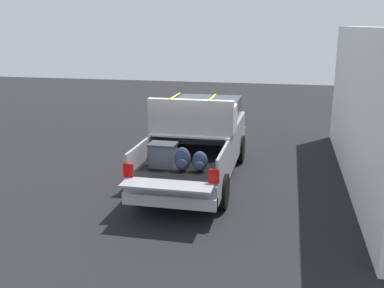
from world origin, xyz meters
The scene contains 3 objects.
ground_plane centered at (0.00, 0.00, 0.00)m, with size 40.00×40.00×0.00m, color black.
pickup_truck centered at (0.36, 0.00, 0.96)m, with size 6.05×2.06×2.23m.
building_facade centered at (0.69, -3.91, 1.91)m, with size 9.38×0.36×3.83m, color white.
Camera 1 is at (-10.72, -2.19, 3.87)m, focal length 41.72 mm.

